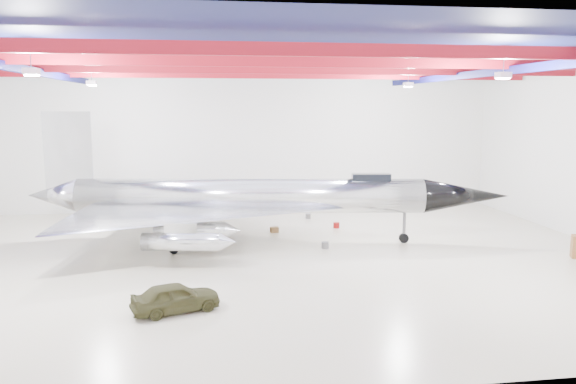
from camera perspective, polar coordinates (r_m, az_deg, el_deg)
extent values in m
plane|color=beige|center=(31.22, -2.11, -6.73)|extent=(40.00, 40.00, 0.00)
plane|color=silver|center=(45.10, -4.21, 5.17)|extent=(40.00, 0.00, 40.00)
plane|color=#0A0F38|center=(30.18, -2.23, 13.82)|extent=(40.00, 40.00, 0.00)
cube|color=maroon|center=(21.23, 0.43, 14.29)|extent=(39.50, 0.25, 0.50)
cube|color=maroon|center=(27.16, -1.54, 13.10)|extent=(39.50, 0.25, 0.50)
cube|color=maroon|center=(33.11, -2.79, 12.33)|extent=(39.50, 0.25, 0.50)
cube|color=maroon|center=(39.08, -3.65, 11.80)|extent=(39.50, 0.25, 0.50)
cube|color=#0C0D4A|center=(31.21, -25.16, 11.18)|extent=(0.25, 29.50, 0.40)
cube|color=#0C0D4A|center=(33.58, 19.03, 11.31)|extent=(0.25, 29.50, 0.40)
cube|color=silver|center=(24.88, -24.63, 11.09)|extent=(0.55, 0.55, 0.25)
cube|color=silver|center=(27.33, 21.01, 11.03)|extent=(0.55, 0.55, 0.25)
cube|color=silver|center=(36.56, -19.33, 10.43)|extent=(0.55, 0.55, 0.25)
cube|color=silver|center=(38.27, 12.11, 10.63)|extent=(0.55, 0.55, 0.25)
cylinder|color=silver|center=(34.13, -3.85, -0.37)|extent=(20.96, 5.23, 2.09)
cone|color=black|center=(35.62, 17.59, -0.38)|extent=(5.48, 2.85, 2.09)
cone|color=silver|center=(37.02, -22.73, -0.32)|extent=(3.41, 2.54, 2.09)
cube|color=silver|center=(36.31, -21.46, 3.91)|extent=(2.91, 0.57, 4.70)
cube|color=black|center=(34.21, 8.44, 1.43)|extent=(2.40, 1.17, 0.52)
cylinder|color=silver|center=(29.25, -10.81, -5.00)|extent=(4.06, 1.53, 0.94)
cylinder|color=silver|center=(31.75, -9.90, -3.87)|extent=(4.06, 1.53, 0.94)
cylinder|color=silver|center=(37.80, -8.22, -1.79)|extent=(4.06, 1.53, 0.94)
cylinder|color=silver|center=(40.34, -7.66, -1.10)|extent=(4.06, 1.53, 0.94)
cylinder|color=#59595B|center=(35.08, 11.71, -3.58)|extent=(0.19, 0.19, 1.88)
cylinder|color=black|center=(35.23, 11.68, -4.61)|extent=(0.61, 0.32, 0.58)
cylinder|color=#59595B|center=(32.57, -11.53, -4.54)|extent=(0.19, 0.19, 1.88)
cylinder|color=black|center=(32.72, -11.49, -5.65)|extent=(0.61, 0.32, 0.58)
cylinder|color=#59595B|center=(37.57, -9.89, -2.71)|extent=(0.19, 0.19, 1.88)
cylinder|color=black|center=(37.70, -9.87, -3.67)|extent=(0.61, 0.32, 0.58)
imported|color=#38371C|center=(23.75, -11.34, -10.44)|extent=(3.86, 2.51, 1.22)
cube|color=maroon|center=(36.94, -10.29, -4.18)|extent=(0.42, 0.34, 0.28)
cylinder|color=#59595B|center=(33.32, 3.79, -5.40)|extent=(0.53, 0.53, 0.38)
cube|color=olive|center=(37.29, -1.39, -3.85)|extent=(0.57, 0.48, 0.36)
cube|color=#59595B|center=(37.02, -13.43, -4.27)|extent=(0.46, 0.41, 0.27)
cylinder|color=maroon|center=(38.75, 4.93, -3.38)|extent=(0.49, 0.49, 0.38)
cube|color=olive|center=(34.23, -7.80, -5.03)|extent=(0.75, 0.68, 0.43)
cylinder|color=#59595B|center=(41.84, 2.06, -2.46)|extent=(0.50, 0.50, 0.36)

